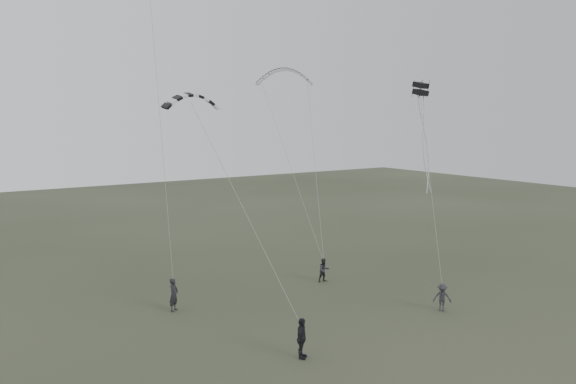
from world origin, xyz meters
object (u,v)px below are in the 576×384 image
flyer_center (302,338)px  flyer_right (324,270)px  kite_striped (191,95)px  flyer_far (442,297)px  kite_box (421,89)px  flyer_left (174,295)px  kite_pale_large (285,70)px

flyer_center → flyer_right: bearing=7.3°
flyer_right → flyer_center: flyer_center is taller
kite_striped → flyer_center: bearing=-74.3°
flyer_center → flyer_far: size_ratio=1.19×
flyer_right → flyer_far: bearing=-68.5°
kite_box → flyer_right: bearing=124.4°
flyer_right → flyer_far: size_ratio=1.01×
flyer_left → kite_striped: size_ratio=0.62×
flyer_far → kite_striped: 18.09m
flyer_far → flyer_left: bearing=-170.2°
flyer_right → kite_pale_large: 16.53m
flyer_right → flyer_far: flyer_right is taller
flyer_right → kite_striped: (-9.83, -0.99, 11.41)m
kite_pale_large → kite_box: (1.33, -13.16, -2.01)m
flyer_center → kite_striped: (-1.57, 8.13, 11.26)m
flyer_far → kite_striped: kite_striped is taller
flyer_right → kite_box: (3.78, -4.66, 11.95)m
flyer_right → flyer_far: (2.11, -8.37, -0.00)m
flyer_left → kite_box: (14.43, -4.85, 11.81)m
flyer_left → kite_pale_large: size_ratio=0.42×
flyer_right → kite_box: 13.38m
flyer_right → kite_box: size_ratio=2.13×
flyer_center → kite_pale_large: 24.81m
flyer_left → flyer_center: 9.61m
flyer_right → flyer_center: size_ratio=0.84×
flyer_left → kite_box: bearing=-58.2°
kite_pale_large → kite_striped: kite_pale_large is taller
flyer_left → flyer_center: flyer_center is taller
flyer_far → flyer_right: bearing=147.8°
flyer_right → kite_striped: kite_striped is taller
flyer_left → flyer_far: (12.76, -8.55, -0.15)m
flyer_far → kite_pale_large: 21.90m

